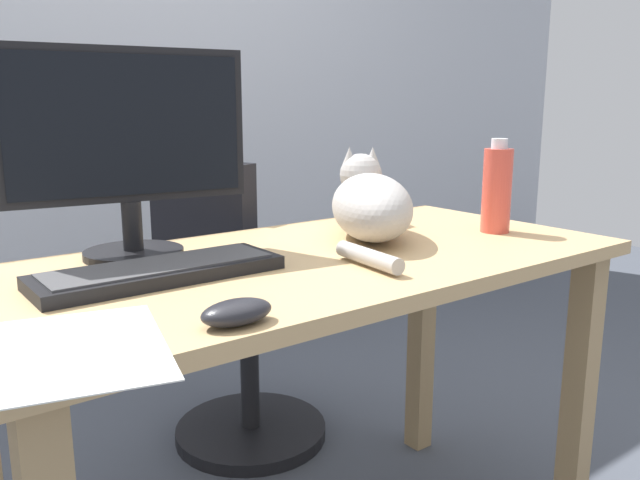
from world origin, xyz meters
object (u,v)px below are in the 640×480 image
computer_mouse (237,312)px  office_chair (238,327)px  water_bottle (497,189)px  keyboard (159,271)px  cat (370,203)px  monitor (127,145)px

computer_mouse → office_chair: bearing=60.4°
office_chair → water_bottle: (0.34, -0.68, 0.47)m
office_chair → keyboard: 0.85m
cat → computer_mouse: 0.66m
monitor → keyboard: (-0.03, -0.19, -0.21)m
office_chair → keyboard: size_ratio=2.07×
keyboard → water_bottle: bearing=-6.3°
office_chair → keyboard: bearing=-129.8°
cat → computer_mouse: (-0.55, -0.34, -0.06)m
office_chair → computer_mouse: bearing=-119.6°
office_chair → water_bottle: bearing=-63.6°
monitor → keyboard: monitor is taller
keyboard → water_bottle: water_bottle is taller
keyboard → computer_mouse: size_ratio=4.00×
computer_mouse → cat: bearing=31.7°
office_chair → cat: bearing=-84.3°
computer_mouse → water_bottle: water_bottle is taller
office_chair → water_bottle: size_ratio=4.04×
office_chair → water_bottle: water_bottle is taller
office_chair → keyboard: office_chair is taller
monitor → keyboard: bearing=-98.2°
keyboard → computer_mouse: computer_mouse is taller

